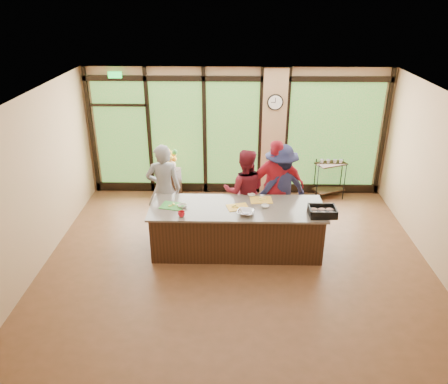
{
  "coord_description": "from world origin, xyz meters",
  "views": [
    {
      "loc": [
        -0.08,
        -6.83,
        4.55
      ],
      "look_at": [
        -0.24,
        0.4,
        1.18
      ],
      "focal_mm": 35.0,
      "sensor_mm": 36.0,
      "label": 1
    }
  ],
  "objects_px": {
    "cook_right": "(280,188)",
    "roasting_pan": "(322,213)",
    "flower_stand": "(171,185)",
    "cook_left": "(164,189)",
    "bar_cart": "(330,174)",
    "island_base": "(237,230)"
  },
  "relations": [
    {
      "from": "cook_right",
      "to": "roasting_pan",
      "type": "relative_size",
      "value": 3.88
    },
    {
      "from": "flower_stand",
      "to": "bar_cart",
      "type": "relative_size",
      "value": 0.83
    },
    {
      "from": "roasting_pan",
      "to": "flower_stand",
      "type": "height_order",
      "value": "roasting_pan"
    },
    {
      "from": "cook_left",
      "to": "cook_right",
      "type": "height_order",
      "value": "cook_left"
    },
    {
      "from": "flower_stand",
      "to": "cook_right",
      "type": "bearing_deg",
      "value": -11.49
    },
    {
      "from": "cook_right",
      "to": "bar_cart",
      "type": "distance_m",
      "value": 2.12
    },
    {
      "from": "roasting_pan",
      "to": "bar_cart",
      "type": "xyz_separation_m",
      "value": [
        0.72,
        2.74,
        -0.4
      ]
    },
    {
      "from": "cook_left",
      "to": "island_base",
      "type": "bearing_deg",
      "value": 146.71
    },
    {
      "from": "cook_left",
      "to": "roasting_pan",
      "type": "relative_size",
      "value": 3.97
    },
    {
      "from": "cook_right",
      "to": "flower_stand",
      "type": "bearing_deg",
      "value": -51.03
    },
    {
      "from": "roasting_pan",
      "to": "flower_stand",
      "type": "xyz_separation_m",
      "value": [
        -3.03,
        2.44,
        -0.57
      ]
    },
    {
      "from": "roasting_pan",
      "to": "flower_stand",
      "type": "bearing_deg",
      "value": 138.92
    },
    {
      "from": "island_base",
      "to": "flower_stand",
      "type": "xyz_separation_m",
      "value": [
        -1.53,
        2.15,
        -0.05
      ]
    },
    {
      "from": "roasting_pan",
      "to": "bar_cart",
      "type": "distance_m",
      "value": 2.86
    },
    {
      "from": "cook_right",
      "to": "flower_stand",
      "type": "relative_size",
      "value": 2.35
    },
    {
      "from": "cook_left",
      "to": "flower_stand",
      "type": "distance_m",
      "value": 1.54
    },
    {
      "from": "island_base",
      "to": "bar_cart",
      "type": "bearing_deg",
      "value": 47.86
    },
    {
      "from": "cook_left",
      "to": "flower_stand",
      "type": "height_order",
      "value": "cook_left"
    },
    {
      "from": "cook_right",
      "to": "bar_cart",
      "type": "xyz_separation_m",
      "value": [
        1.35,
        1.6,
        -0.35
      ]
    },
    {
      "from": "cook_left",
      "to": "cook_right",
      "type": "relative_size",
      "value": 1.02
    },
    {
      "from": "flower_stand",
      "to": "island_base",
      "type": "bearing_deg",
      "value": -37.7
    },
    {
      "from": "cook_right",
      "to": "roasting_pan",
      "type": "height_order",
      "value": "cook_right"
    }
  ]
}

